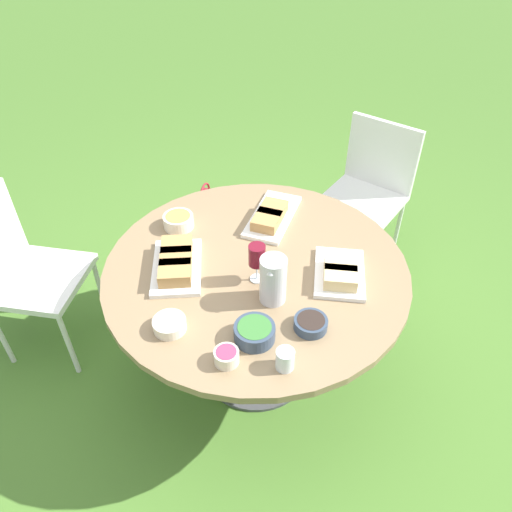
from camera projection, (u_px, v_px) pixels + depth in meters
The scene contains 16 objects.
ground_plane at pixel (256, 365), 2.64m from camera, with size 40.00×40.00×0.00m, color #4C7A2D.
dining_table at pixel (256, 283), 2.25m from camera, with size 1.34×1.34×0.71m.
chair_near_left at pixel (370, 185), 3.02m from camera, with size 0.55×0.56×0.89m.
chair_near_right at pixel (21, 266), 2.46m from camera, with size 0.48×0.47×0.89m.
water_pitcher at pixel (273, 280), 1.96m from camera, with size 0.12×0.11×0.21m.
wine_glass at pixel (257, 256), 2.04m from camera, with size 0.07×0.07×0.18m.
platter_bread_main at pixel (340, 273), 2.10m from camera, with size 0.34×0.26×0.08m.
platter_charcuterie at pixel (271, 216), 2.42m from camera, with size 0.41×0.21×0.07m.
platter_sandwich_side at pixel (176, 263), 2.15m from camera, with size 0.41×0.32×0.08m.
bowl_fries at pixel (178, 220), 2.38m from camera, with size 0.14×0.14×0.06m.
bowl_salad at pixel (255, 332), 1.85m from camera, with size 0.16×0.16×0.06m.
bowl_olives at pixel (311, 323), 1.90m from camera, with size 0.13×0.13×0.04m.
bowl_dip_red at pixel (226, 356), 1.77m from camera, with size 0.09×0.09×0.06m.
bowl_dip_cream at pixel (169, 324), 1.89m from camera, with size 0.13×0.13×0.05m.
cup_water_near at pixel (285, 359), 1.75m from camera, with size 0.07×0.07×0.08m.
handbag at pixel (206, 214), 3.46m from camera, with size 0.30×0.14×0.37m.
Camera 1 is at (1.56, 0.45, 2.16)m, focal length 35.00 mm.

